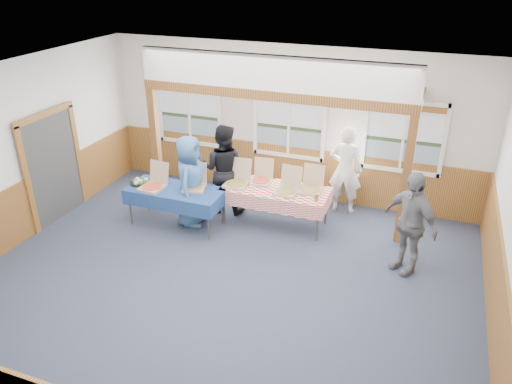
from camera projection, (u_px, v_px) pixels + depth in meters
floor at (224, 281)px, 8.07m from camera, size 8.00×8.00×0.00m
ceiling at (217, 85)px, 6.68m from camera, size 8.00×8.00×0.00m
wall_back at (290, 123)px, 10.33m from camera, size 8.00×0.00×8.00m
wall_front at (59, 353)px, 4.42m from camera, size 8.00×0.00×8.00m
wall_left at (10, 157)px, 8.63m from camera, size 0.00×8.00×8.00m
wainscot_back at (288, 170)px, 10.76m from camera, size 7.98×0.05×1.10m
wainscot_left at (23, 211)px, 9.08m from camera, size 0.05×6.98×1.10m
wainscot_right at (498, 310)px, 6.58m from camera, size 0.05×6.98×1.10m
cased_opening at (53, 168)px, 9.62m from camera, size 0.06×1.30×2.10m
window_left at (189, 109)px, 10.98m from camera, size 1.56×0.10×1.46m
window_mid at (289, 120)px, 10.25m from camera, size 1.56×0.10×1.46m
window_right at (404, 133)px, 9.53m from camera, size 1.56×0.10×1.46m
post_left at (156, 146)px, 10.28m from camera, size 0.15×0.15×2.40m
post_right at (406, 181)px, 8.70m from camera, size 0.15×0.15×2.40m
cross_beam at (272, 95)px, 8.93m from camera, size 5.15×0.18×0.18m
table_left at (175, 192)px, 9.46m from camera, size 1.98×1.23×0.76m
table_right at (276, 191)px, 9.47m from camera, size 2.19×1.44×0.76m
pizza_box_a at (153, 185)px, 9.44m from camera, size 0.47×0.56×0.46m
pizza_box_b at (195, 185)px, 9.43m from camera, size 0.51×0.58×0.44m
pizza_box_c at (237, 182)px, 9.58m from camera, size 0.43×0.52×0.46m
pizza_box_d at (262, 179)px, 9.70m from camera, size 0.43×0.50×0.42m
pizza_box_e at (287, 189)px, 9.28m from camera, size 0.45×0.53×0.45m
pizza_box_f at (311, 187)px, 9.34m from camera, size 0.41×0.50×0.44m
veggie_tray at (141, 182)px, 9.66m from camera, size 0.41×0.41×0.09m
drink_glass at (316, 197)px, 8.94m from camera, size 0.07×0.07×0.15m
woman_white at (345, 170)px, 9.88m from camera, size 0.67×0.44×1.82m
woman_black at (224, 169)px, 9.91m from camera, size 0.94×0.76×1.83m
man_blue at (190, 181)px, 9.43m from camera, size 0.71×0.96×1.79m
person_grey at (410, 223)px, 8.00m from camera, size 1.09×0.97×1.77m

